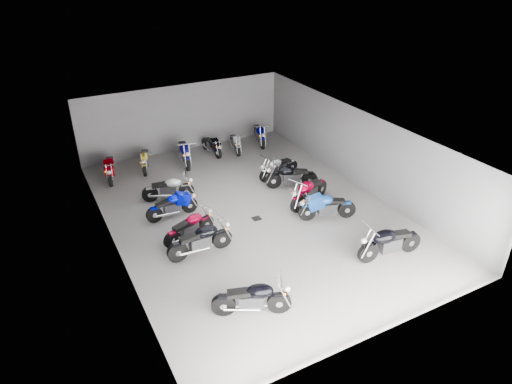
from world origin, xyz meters
TOP-DOWN VIEW (x-y plane):
  - ground at (0.00, 0.00)m, footprint 14.00×14.00m
  - wall_back at (0.00, 7.00)m, footprint 10.00×0.10m
  - wall_left at (-5.00, 0.00)m, footprint 0.10×14.00m
  - wall_right at (5.00, 0.00)m, footprint 0.10×14.00m
  - ceiling at (0.00, 0.00)m, footprint 10.00×14.00m
  - drain_grate at (0.00, -0.50)m, footprint 0.32×0.32m
  - motorcycle_left_a at (-2.41, -4.79)m, footprint 2.05×1.04m
  - motorcycle_left_c at (-2.61, -1.57)m, footprint 2.24×0.44m
  - motorcycle_left_d at (-2.62, -0.61)m, footprint 2.00×0.71m
  - motorcycle_left_e at (-2.67, 1.08)m, footprint 1.99×0.40m
  - motorcycle_left_f at (-2.37, 2.41)m, footprint 2.01×0.68m
  - motorcycle_right_a at (2.66, -4.54)m, footprint 2.33×0.53m
  - motorcycle_right_c at (2.26, -1.69)m, footprint 2.07×0.88m
  - motorcycle_right_d at (2.29, -0.49)m, footprint 2.18×1.01m
  - motorcycle_right_e at (2.42, 1.02)m, footprint 2.07×1.00m
  - motorcycle_right_f at (2.42, 2.06)m, footprint 2.04×0.54m
  - motorcycle_back_a at (-4.01, 5.33)m, footprint 0.65×2.13m
  - motorcycle_back_b at (-2.43, 5.56)m, footprint 0.75×1.98m
  - motorcycle_back_c at (-0.64, 5.33)m, footprint 0.64×2.32m
  - motorcycle_back_d at (0.89, 5.74)m, footprint 0.40×1.87m
  - motorcycle_back_e at (2.02, 5.52)m, footprint 0.56×1.86m
  - motorcycle_back_f at (3.54, 5.82)m, footprint 0.80×2.13m

SIDE VIEW (x-z plane):
  - ground at x=0.00m, z-range 0.00..0.00m
  - drain_grate at x=0.00m, z-range 0.00..0.01m
  - motorcycle_back_d at x=0.89m, z-range 0.04..0.86m
  - motorcycle_back_e at x=2.02m, z-range 0.04..0.86m
  - motorcycle_left_e at x=-2.67m, z-range 0.04..0.91m
  - motorcycle_back_b at x=-2.43m, z-range 0.04..0.94m
  - motorcycle_left_d at x=-2.62m, z-range 0.04..0.94m
  - motorcycle_right_f at x=2.42m, z-range 0.04..0.94m
  - motorcycle_left_f at x=-2.37m, z-range 0.04..0.94m
  - motorcycle_right_c at x=2.26m, z-range 0.04..0.99m
  - motorcycle_back_a at x=-4.01m, z-range 0.04..0.99m
  - motorcycle_left_a at x=-2.41m, z-range 0.04..1.01m
  - motorcycle_back_f at x=3.54m, z-range 0.04..1.01m
  - motorcycle_right_e at x=2.42m, z-range 0.04..1.01m
  - motorcycle_left_c at x=-2.61m, z-range 0.04..1.03m
  - motorcycle_right_d at x=2.29m, z-range 0.05..1.05m
  - motorcycle_right_a at x=2.66m, z-range 0.05..1.07m
  - motorcycle_back_c at x=-0.64m, z-range 0.05..1.07m
  - wall_back at x=0.00m, z-range 0.00..3.20m
  - wall_left at x=-5.00m, z-range 0.00..3.20m
  - wall_right at x=5.00m, z-range 0.00..3.20m
  - ceiling at x=0.00m, z-range 3.20..3.24m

